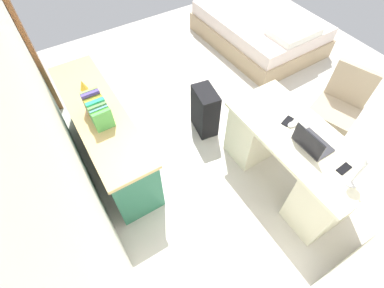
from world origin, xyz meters
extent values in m
plane|color=beige|center=(0.00, 0.00, 0.00)|extent=(5.34, 5.34, 0.00)
cube|color=white|center=(0.00, 2.12, 1.42)|extent=(4.34, 0.10, 2.84)
cube|color=brown|center=(1.62, 2.04, 1.02)|extent=(0.88, 0.05, 2.04)
cube|color=beige|center=(-1.17, 0.28, 0.72)|extent=(1.44, 0.67, 0.04)
cube|color=beige|center=(-1.66, 0.28, 0.35)|extent=(0.40, 0.60, 0.71)
cube|color=beige|center=(-0.68, 0.28, 0.35)|extent=(0.40, 0.60, 0.71)
cylinder|color=black|center=(-0.98, -0.53, 0.02)|extent=(0.52, 0.52, 0.04)
cylinder|color=black|center=(-0.98, -0.53, 0.21)|extent=(0.06, 0.06, 0.42)
cube|color=tan|center=(-0.98, -0.53, 0.46)|extent=(0.58, 0.58, 0.08)
cube|color=tan|center=(-0.92, -0.72, 0.72)|extent=(0.44, 0.19, 0.44)
cube|color=#28664C|center=(0.11, 1.74, 0.35)|extent=(1.76, 0.44, 0.70)
cube|color=tan|center=(0.11, 1.74, 0.72)|extent=(1.80, 0.48, 0.04)
cube|color=#225641|center=(-0.28, 1.51, 0.19)|extent=(0.67, 0.01, 0.25)
cube|color=#225641|center=(0.51, 1.51, 0.19)|extent=(0.67, 0.01, 0.25)
cube|color=tan|center=(1.04, -1.18, 0.14)|extent=(1.93, 1.45, 0.28)
cube|color=silver|center=(1.04, -1.18, 0.38)|extent=(1.87, 1.38, 0.20)
cube|color=white|center=(0.37, -1.19, 0.53)|extent=(0.50, 0.69, 0.10)
cube|color=black|center=(-0.09, 0.59, 0.30)|extent=(0.39, 0.28, 0.60)
cube|color=#333338|center=(-1.28, 0.26, 0.75)|extent=(0.31, 0.22, 0.02)
cube|color=black|center=(-1.28, 0.36, 0.85)|extent=(0.31, 0.01, 0.19)
ellipsoid|color=white|center=(-1.02, 0.26, 0.76)|extent=(0.06, 0.10, 0.03)
cube|color=black|center=(-1.60, 0.23, 0.75)|extent=(0.07, 0.14, 0.01)
cube|color=black|center=(-0.96, 0.26, 0.75)|extent=(0.10, 0.15, 0.01)
cylinder|color=silver|center=(-1.72, 0.28, 0.75)|extent=(0.11, 0.11, 0.01)
cylinder|color=silver|center=(-1.72, 0.28, 0.89)|extent=(0.02, 0.02, 0.28)
cone|color=white|center=(-1.67, 0.28, 1.04)|extent=(0.11, 0.11, 0.09)
cube|color=#50A84F|center=(-0.16, 1.74, 0.85)|extent=(0.03, 0.17, 0.22)
cube|color=#33911D|center=(-0.12, 1.74, 0.84)|extent=(0.03, 0.17, 0.19)
cube|color=teal|center=(-0.08, 1.74, 0.84)|extent=(0.02, 0.17, 0.19)
cube|color=#5D9452|center=(-0.04, 1.74, 0.84)|extent=(0.04, 0.17, 0.20)
cube|color=#26AB7A|center=(0.00, 1.74, 0.85)|extent=(0.04, 0.17, 0.22)
cube|color=#A79227|center=(0.04, 1.74, 0.85)|extent=(0.03, 0.17, 0.20)
cube|color=#575E1B|center=(0.08, 1.74, 0.84)|extent=(0.04, 0.17, 0.19)
cube|color=#5447A5|center=(0.12, 1.74, 0.85)|extent=(0.03, 0.17, 0.22)
cube|color=#7B9255|center=(0.16, 1.74, 0.85)|extent=(0.03, 0.17, 0.22)
cone|color=gold|center=(0.47, 1.74, 0.80)|extent=(0.08, 0.08, 0.11)
camera|label=1|loc=(-2.02, 1.97, 2.74)|focal=26.67mm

